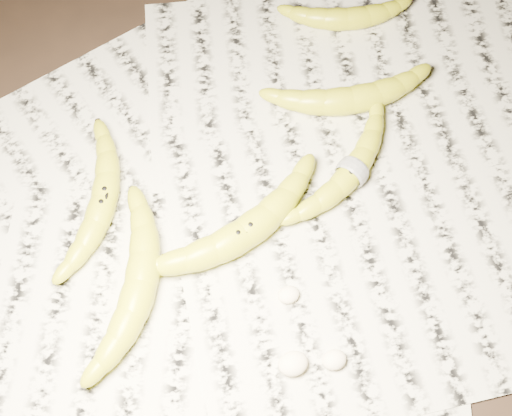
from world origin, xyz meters
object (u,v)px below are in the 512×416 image
object	(u,v)px
banana_left_b	(140,284)
banana_upper_a	(351,98)
banana_center	(243,233)
banana_upper_b	(347,17)
banana_left_a	(103,199)
banana_taped	(352,171)

from	to	relation	value
banana_left_b	banana_upper_a	bearing A→B (deg)	-36.37
banana_center	banana_upper_b	distance (m)	0.37
banana_upper_b	banana_upper_a	bearing A→B (deg)	-95.62
banana_left_a	banana_upper_a	world-z (taller)	banana_upper_a
banana_left_b	banana_left_a	bearing A→B (deg)	34.25
banana_left_b	banana_upper_a	xyz separation A→B (m)	(0.33, 0.17, -0.00)
banana_left_a	banana_upper_a	distance (m)	0.35
banana_left_b	banana_upper_a	size ratio (longest dim) A/B	1.05
banana_upper_a	banana_taped	bearing A→B (deg)	-103.10
banana_left_b	banana_upper_b	bearing A→B (deg)	-24.59
banana_left_a	banana_upper_a	size ratio (longest dim) A/B	0.99
banana_left_a	banana_upper_b	bearing A→B (deg)	-39.92
banana_center	banana_upper_a	bearing A→B (deg)	18.74
banana_taped	banana_upper_b	xyz separation A→B (m)	(0.08, 0.24, 0.00)
banana_upper_a	banana_upper_b	bearing A→B (deg)	78.45
banana_left_b	banana_upper_b	xyz separation A→B (m)	(0.37, 0.30, -0.00)
banana_left_a	banana_left_b	size ratio (longest dim) A/B	0.94
banana_center	banana_taped	world-z (taller)	banana_center
banana_left_b	banana_upper_b	world-z (taller)	banana_left_b
banana_left_a	banana_taped	size ratio (longest dim) A/B	1.00
banana_taped	banana_upper_a	bearing A→B (deg)	34.03
banana_center	banana_upper_b	bearing A→B (deg)	31.43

